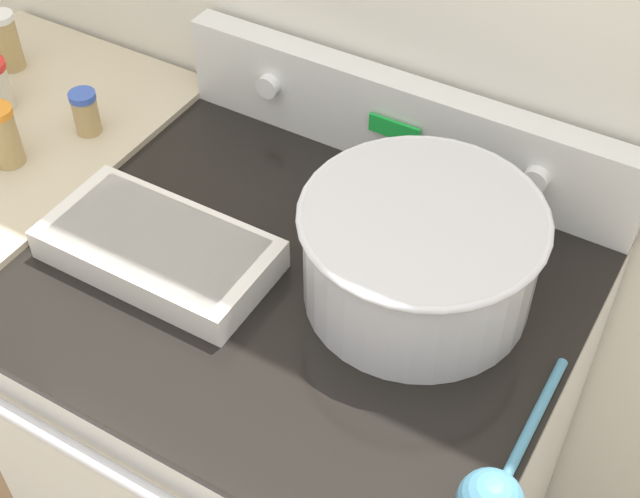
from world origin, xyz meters
The scene contains 9 objects.
stove_range centered at (0.00, 0.34, 0.45)m, with size 0.80×0.72×0.91m.
control_panel centered at (0.00, 0.66, 0.99)m, with size 0.80×0.07×0.16m.
side_counter centered at (-0.65, 0.34, 0.46)m, with size 0.49×0.69×0.92m.
mixing_bowl centered at (0.16, 0.40, 1.00)m, with size 0.34×0.34×0.16m.
casserole_dish centered at (-0.20, 0.27, 0.94)m, with size 0.35×0.18×0.05m.
ladle centered at (0.38, 0.14, 0.95)m, with size 0.08×0.30×0.08m.
spice_jar_blue_cap centered at (-0.50, 0.45, 0.96)m, with size 0.05×0.05×0.08m.
spice_jar_orange_cap centered at (-0.56, 0.32, 0.98)m, with size 0.05×0.05×0.11m.
spice_jar_white_cap centered at (-0.75, 0.53, 0.98)m, with size 0.05×0.05×0.11m.
Camera 1 is at (0.48, -0.42, 1.87)m, focal length 50.00 mm.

